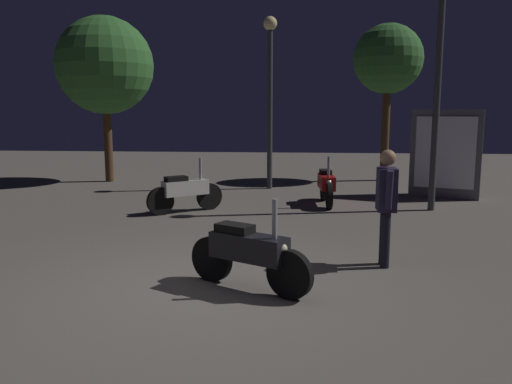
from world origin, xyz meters
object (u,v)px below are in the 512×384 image
motorcycle_red_parked_right (326,185)px  streetlamp_far (440,47)px  person_rider_beside (386,198)px  kiosk_billboard (446,154)px  motorcycle_white_parked_left (185,191)px  streetlamp_near (270,79)px  motorcycle_black_foreground (248,253)px

motorcycle_red_parked_right → streetlamp_far: streetlamp_far is taller
motorcycle_red_parked_right → person_rider_beside: (0.55, -4.58, 0.49)m
kiosk_billboard → motorcycle_white_parked_left: bearing=41.6°
motorcycle_white_parked_left → person_rider_beside: (3.48, -3.44, 0.49)m
streetlamp_far → person_rider_beside: bearing=-111.6°
motorcycle_red_parked_right → streetlamp_near: size_ratio=0.37×
streetlamp_near → motorcycle_black_foreground: bearing=-88.4°
motorcycle_white_parked_left → streetlamp_far: size_ratio=0.26×
streetlamp_far → motorcycle_red_parked_right: bearing=167.4°
motorcycle_white_parked_left → streetlamp_near: (1.54, 3.43, 2.44)m
person_rider_beside → motorcycle_red_parked_right: bearing=-81.5°
motorcycle_white_parked_left → streetlamp_far: streetlamp_far is taller
streetlamp_near → kiosk_billboard: streetlamp_near is taller
person_rider_beside → motorcycle_black_foreground: bearing=33.5°
motorcycle_red_parked_right → kiosk_billboard: (2.89, 1.24, 0.61)m
streetlamp_far → kiosk_billboard: streetlamp_far is taller
motorcycle_red_parked_right → kiosk_billboard: bearing=109.3°
motorcycle_black_foreground → kiosk_billboard: kiosk_billboard is taller
kiosk_billboard → streetlamp_far: bearing=86.8°
streetlamp_far → kiosk_billboard: bearing=67.4°
person_rider_beside → streetlamp_far: bearing=-110.0°
motorcycle_black_foreground → streetlamp_far: 6.81m
motorcycle_black_foreground → streetlamp_far: bearing=85.9°
streetlamp_far → streetlamp_near: bearing=142.1°
motorcycle_black_foreground → motorcycle_red_parked_right: size_ratio=0.90×
streetlamp_near → streetlamp_far: size_ratio=0.84×
motorcycle_white_parked_left → person_rider_beside: size_ratio=0.88×
motorcycle_white_parked_left → person_rider_beside: 4.92m
streetlamp_near → streetlamp_far: streetlamp_far is taller
motorcycle_white_parked_left → kiosk_billboard: bearing=-15.1°
motorcycle_red_parked_right → streetlamp_near: bearing=-152.6°
motorcycle_red_parked_right → motorcycle_black_foreground: bearing=-15.7°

